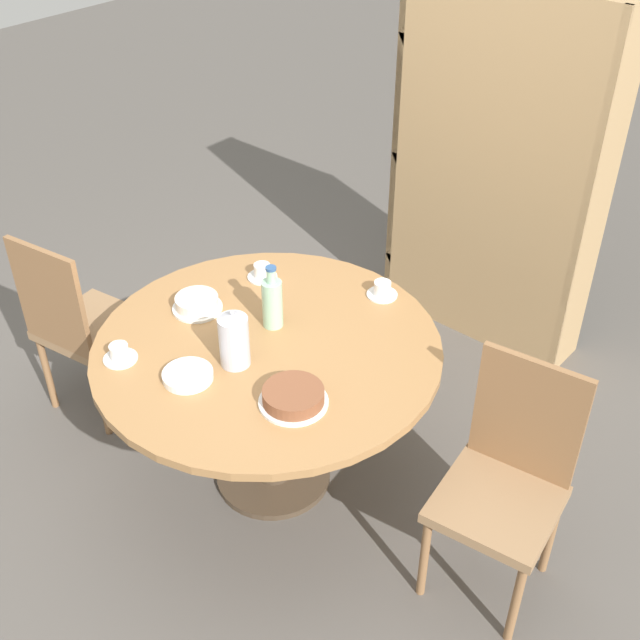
{
  "coord_description": "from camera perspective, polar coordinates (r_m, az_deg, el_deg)",
  "views": [
    {
      "loc": [
        1.78,
        -1.75,
        2.69
      ],
      "look_at": [
        0.0,
        0.32,
        0.69
      ],
      "focal_mm": 45.0,
      "sensor_mm": 36.0,
      "label": 1
    }
  ],
  "objects": [
    {
      "name": "coffee_pot",
      "position": [
        3.01,
        -6.13,
        -1.39
      ],
      "size": [
        0.12,
        0.12,
        0.25
      ],
      "color": "silver",
      "rests_on": "dining_table"
    },
    {
      "name": "plate_stack",
      "position": [
        3.02,
        -9.38,
        -3.91
      ],
      "size": [
        0.19,
        0.19,
        0.03
      ],
      "color": "white",
      "rests_on": "dining_table"
    },
    {
      "name": "cake_main",
      "position": [
        2.87,
        -1.91,
        -5.49
      ],
      "size": [
        0.25,
        0.25,
        0.06
      ],
      "color": "white",
      "rests_on": "dining_table"
    },
    {
      "name": "bookshelf",
      "position": [
        4.16,
        12.16,
        9.53
      ],
      "size": [
        1.09,
        0.28,
        1.85
      ],
      "rotation": [
        0.0,
        0.0,
        3.14
      ],
      "color": "tan",
      "rests_on": "ground_plane"
    },
    {
      "name": "cup_c",
      "position": [
        3.54,
        -4.13,
        3.4
      ],
      "size": [
        0.13,
        0.13,
        0.07
      ],
      "color": "silver",
      "rests_on": "dining_table"
    },
    {
      "name": "cup_b",
      "position": [
        3.16,
        -14.06,
        -2.35
      ],
      "size": [
        0.13,
        0.13,
        0.07
      ],
      "color": "silver",
      "rests_on": "dining_table"
    },
    {
      "name": "ground_plane",
      "position": [
        3.67,
        -3.31,
        -11.03
      ],
      "size": [
        14.0,
        14.0,
        0.0
      ],
      "primitive_type": "plane",
      "color": "#56514C"
    },
    {
      "name": "water_bottle",
      "position": [
        3.2,
        -3.41,
        1.3
      ],
      "size": [
        0.08,
        0.08,
        0.28
      ],
      "color": "#99C6A3",
      "rests_on": "dining_table"
    },
    {
      "name": "dining_table",
      "position": [
        3.25,
        -3.67,
        -3.78
      ],
      "size": [
        1.38,
        1.38,
        0.75
      ],
      "color": "#473828",
      "rests_on": "ground_plane"
    },
    {
      "name": "chair_a",
      "position": [
        3.84,
        -16.69,
        -0.18
      ],
      "size": [
        0.48,
        0.48,
        0.97
      ],
      "rotation": [
        0.0,
        0.0,
        3.3
      ],
      "color": "olive",
      "rests_on": "ground_plane"
    },
    {
      "name": "chair_b",
      "position": [
        3.03,
        13.11,
        -10.99
      ],
      "size": [
        0.47,
        0.47,
        0.97
      ],
      "rotation": [
        0.0,
        0.0,
        6.42
      ],
      "color": "olive",
      "rests_on": "ground_plane"
    },
    {
      "name": "cup_a",
      "position": [
        3.42,
        4.45,
        2.14
      ],
      "size": [
        0.13,
        0.13,
        0.07
      ],
      "color": "silver",
      "rests_on": "dining_table"
    },
    {
      "name": "cake_second",
      "position": [
        3.37,
        -8.74,
        1.16
      ],
      "size": [
        0.21,
        0.21,
        0.06
      ],
      "color": "white",
      "rests_on": "dining_table"
    }
  ]
}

